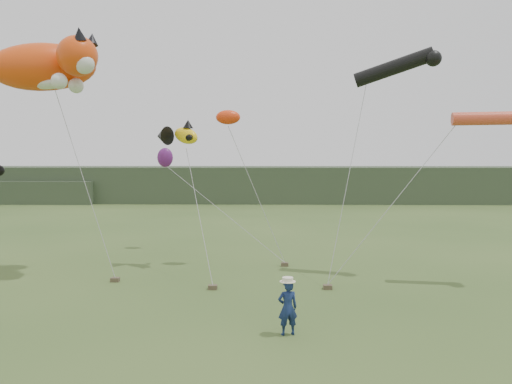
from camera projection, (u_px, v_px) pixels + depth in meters
ground at (214, 324)px, 15.03m from camera, size 120.00×120.00×0.00m
headland at (229, 184)px, 59.56m from camera, size 90.00×13.00×4.00m
festival_attendant at (288, 308)px, 14.05m from camera, size 0.64×0.49×1.56m
sandbag_anchors at (181, 282)px, 19.71m from camera, size 14.54×6.33×0.17m
cat_kite at (51, 65)px, 21.17m from camera, size 5.90×3.87×2.59m
fish_kite at (177, 135)px, 22.86m from camera, size 2.44×1.58×1.23m
tube_kites at (434, 84)px, 20.53m from camera, size 6.58×3.28×3.37m
misc_kites at (193, 140)px, 25.36m from camera, size 4.82×4.70×2.72m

